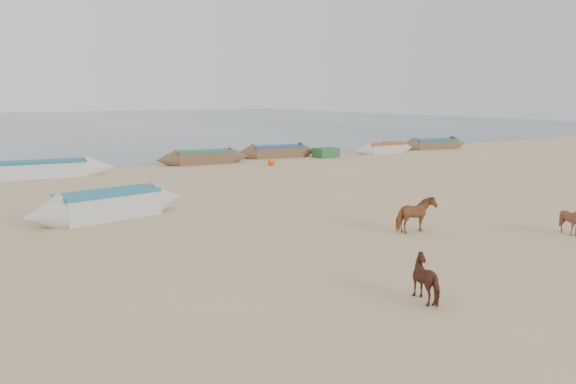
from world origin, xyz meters
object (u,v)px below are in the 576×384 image
object	(u,v)px
calf_front	(572,220)
near_canoe	(108,205)
cow_adult	(416,215)
calf_right	(430,279)

from	to	relation	value
calf_front	near_canoe	world-z (taller)	near_canoe
cow_adult	calf_front	world-z (taller)	cow_adult
cow_adult	calf_right	bearing A→B (deg)	140.04
calf_right	near_canoe	bearing A→B (deg)	6.61
near_canoe	calf_right	bearing A→B (deg)	-83.74
cow_adult	near_canoe	size ratio (longest dim) A/B	0.23
calf_right	cow_adult	bearing A→B (deg)	-52.44
calf_front	near_canoe	distance (m)	15.09
cow_adult	near_canoe	bearing A→B (deg)	48.38
calf_front	calf_right	size ratio (longest dim) A/B	1.01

